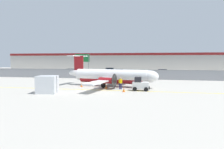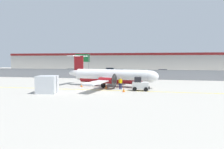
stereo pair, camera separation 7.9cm
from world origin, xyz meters
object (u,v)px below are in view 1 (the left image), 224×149
at_px(parked_car_1, 79,73).
at_px(parked_car_5, 162,72).
at_px(parked_car_0, 71,71).
at_px(parked_car_6, 181,74).
at_px(traffic_cone_near_left, 106,86).
at_px(traffic_cone_far_left, 117,82).
at_px(parked_car_4, 143,73).
at_px(parked_car_2, 109,70).
at_px(cargo_container, 47,84).
at_px(commuter_airplane, 112,76).
at_px(baggage_tug, 140,84).
at_px(traffic_cone_far_right, 81,85).
at_px(parked_car_3, 118,72).
at_px(traffic_cone_near_right, 124,90).
at_px(ground_crew_worker, 120,83).
at_px(highway_sign, 82,60).

bearing_deg(parked_car_1, parked_car_5, -170.93).
height_order(parked_car_0, parked_car_6, same).
bearing_deg(traffic_cone_near_left, parked_car_0, 122.04).
distance_m(traffic_cone_far_left, parked_car_4, 17.17).
distance_m(parked_car_2, parked_car_6, 22.84).
bearing_deg(parked_car_2, parked_car_5, 162.57).
relative_size(cargo_container, traffic_cone_near_left, 4.16).
height_order(commuter_airplane, baggage_tug, commuter_airplane).
relative_size(baggage_tug, traffic_cone_far_right, 3.66).
distance_m(traffic_cone_far_left, parked_car_3, 19.10).
xyz_separation_m(parked_car_0, parked_car_5, (24.96, 1.31, 0.00)).
height_order(commuter_airplane, traffic_cone_near_right, commuter_airplane).
relative_size(ground_crew_worker, parked_car_1, 0.39).
bearing_deg(traffic_cone_far_left, parked_car_3, 98.03).
height_order(traffic_cone_far_right, parked_car_1, parked_car_1).
height_order(ground_crew_worker, parked_car_2, same).
bearing_deg(parked_car_5, traffic_cone_near_left, 74.68).
distance_m(commuter_airplane, cargo_container, 10.46).
bearing_deg(baggage_tug, cargo_container, -160.62).
height_order(parked_car_2, parked_car_6, same).
bearing_deg(parked_car_0, traffic_cone_far_right, 117.20).
height_order(parked_car_1, highway_sign, highway_sign).
xyz_separation_m(ground_crew_worker, parked_car_3, (-4.15, 24.51, -0.06)).
height_order(ground_crew_worker, parked_car_1, same).
bearing_deg(traffic_cone_far_right, baggage_tug, -12.99).
distance_m(parked_car_0, parked_car_2, 12.19).
xyz_separation_m(cargo_container, traffic_cone_near_right, (9.41, 2.70, -0.79)).
xyz_separation_m(traffic_cone_far_right, parked_car_1, (-7.36, 19.51, 0.58)).
xyz_separation_m(traffic_cone_far_right, parked_car_0, (-11.21, 23.46, 0.58)).
distance_m(commuter_airplane, traffic_cone_far_left, 3.08).
xyz_separation_m(commuter_airplane, traffic_cone_far_left, (0.20, 2.79, -1.29)).
distance_m(ground_crew_worker, traffic_cone_near_left, 2.24).
relative_size(commuter_airplane, parked_car_2, 3.70).
relative_size(commuter_airplane, parked_car_3, 3.66).
relative_size(cargo_container, parked_car_0, 0.63).
height_order(parked_car_0, parked_car_4, same).
xyz_separation_m(parked_car_1, highway_sign, (2.15, -3.91, 3.24)).
distance_m(commuter_airplane, parked_car_6, 21.98).
height_order(ground_crew_worker, traffic_cone_far_right, ground_crew_worker).
relative_size(traffic_cone_near_right, traffic_cone_far_left, 1.00).
relative_size(traffic_cone_near_right, parked_car_5, 0.15).
bearing_deg(parked_car_2, parked_car_6, 153.21).
bearing_deg(parked_car_3, traffic_cone_far_right, 91.55).
bearing_deg(parked_car_3, parked_car_1, 27.90).
xyz_separation_m(parked_car_1, parked_car_5, (21.11, 5.27, 0.00)).
relative_size(cargo_container, parked_car_5, 0.62).
bearing_deg(cargo_container, parked_car_0, 98.36).
xyz_separation_m(parked_car_4, parked_car_6, (8.83, -1.80, 0.00)).
height_order(traffic_cone_near_left, parked_car_3, parked_car_3).
relative_size(traffic_cone_near_left, parked_car_3, 0.15).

